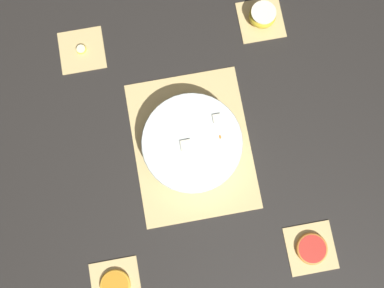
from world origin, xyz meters
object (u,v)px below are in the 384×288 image
object	(u,v)px
fruit_salad_bowl	(192,144)
grapefruit_slice	(312,249)
orange_slice_whole	(115,285)
banana_coin_single	(81,49)
apple_half	(262,15)

from	to	relation	value
fruit_salad_bowl	grapefruit_slice	size ratio (longest dim) A/B	3.20
orange_slice_whole	grapefruit_slice	world-z (taller)	grapefruit_slice
fruit_salad_bowl	orange_slice_whole	world-z (taller)	fruit_salad_bowl
banana_coin_single	grapefruit_slice	size ratio (longest dim) A/B	0.35
apple_half	banana_coin_single	xyz separation A→B (m)	(0.00, 0.57, -0.02)
apple_half	orange_slice_whole	world-z (taller)	apple_half
fruit_salad_bowl	apple_half	size ratio (longest dim) A/B	3.48
banana_coin_single	grapefruit_slice	bearing A→B (deg)	-141.34
apple_half	banana_coin_single	distance (m)	0.57
banana_coin_single	apple_half	bearing A→B (deg)	-90.00
orange_slice_whole	grapefruit_slice	xyz separation A→B (m)	(0.00, -0.57, 0.00)
fruit_salad_bowl	banana_coin_single	xyz separation A→B (m)	(0.36, 0.29, -0.03)
orange_slice_whole	grapefruit_slice	distance (m)	0.57
banana_coin_single	grapefruit_slice	distance (m)	0.91
apple_half	orange_slice_whole	size ratio (longest dim) A/B	0.95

